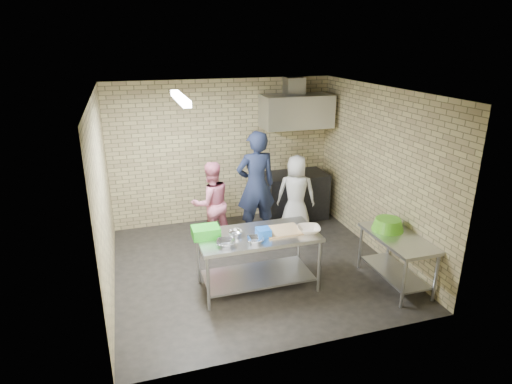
% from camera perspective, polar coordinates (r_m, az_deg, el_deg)
% --- Properties ---
extents(floor, '(4.20, 4.20, 0.00)m').
position_cam_1_polar(floor, '(6.90, -0.31, -9.65)').
color(floor, black).
rests_on(floor, ground).
extents(ceiling, '(4.20, 4.20, 0.00)m').
position_cam_1_polar(ceiling, '(6.06, -0.36, 13.22)').
color(ceiling, black).
rests_on(ceiling, ground).
extents(back_wall, '(4.20, 0.06, 2.70)m').
position_cam_1_polar(back_wall, '(8.21, -4.39, 5.29)').
color(back_wall, tan).
rests_on(back_wall, ground).
extents(front_wall, '(4.20, 0.06, 2.70)m').
position_cam_1_polar(front_wall, '(4.62, 6.92, -6.59)').
color(front_wall, tan).
rests_on(front_wall, ground).
extents(left_wall, '(0.06, 4.00, 2.70)m').
position_cam_1_polar(left_wall, '(6.12, -19.51, -0.88)').
color(left_wall, tan).
rests_on(left_wall, ground).
extents(right_wall, '(0.06, 4.00, 2.70)m').
position_cam_1_polar(right_wall, '(7.22, 15.86, 2.56)').
color(right_wall, tan).
rests_on(right_wall, ground).
extents(prep_table, '(1.66, 0.83, 0.83)m').
position_cam_1_polar(prep_table, '(6.17, 0.22, -9.07)').
color(prep_table, silver).
rests_on(prep_table, floor).
extents(side_counter, '(0.60, 1.20, 0.75)m').
position_cam_1_polar(side_counter, '(6.58, 17.97, -8.56)').
color(side_counter, silver).
rests_on(side_counter, floor).
extents(stove, '(1.20, 0.70, 0.90)m').
position_cam_1_polar(stove, '(8.55, 5.15, -0.46)').
color(stove, black).
rests_on(stove, floor).
extents(range_hood, '(1.30, 0.60, 0.60)m').
position_cam_1_polar(range_hood, '(8.18, 5.37, 10.58)').
color(range_hood, silver).
rests_on(range_hood, back_wall).
extents(hood_duct, '(0.35, 0.30, 0.30)m').
position_cam_1_polar(hood_duct, '(8.26, 5.07, 13.83)').
color(hood_duct, '#A5A8AD').
rests_on(hood_duct, back_wall).
extents(wall_shelf, '(0.80, 0.20, 0.04)m').
position_cam_1_polar(wall_shelf, '(8.50, 6.74, 9.64)').
color(wall_shelf, '#3F2B19').
rests_on(wall_shelf, back_wall).
extents(fluorescent_fixture, '(0.10, 1.25, 0.08)m').
position_cam_1_polar(fluorescent_fixture, '(5.86, -9.98, 12.12)').
color(fluorescent_fixture, white).
rests_on(fluorescent_fixture, ceiling).
extents(green_crate, '(0.37, 0.28, 0.15)m').
position_cam_1_polar(green_crate, '(5.90, -6.65, -5.27)').
color(green_crate, green).
rests_on(green_crate, prep_table).
extents(blue_tub, '(0.18, 0.18, 0.12)m').
position_cam_1_polar(blue_tub, '(5.88, 0.98, -5.38)').
color(blue_tub, blue).
rests_on(blue_tub, prep_table).
extents(cutting_board, '(0.51, 0.39, 0.03)m').
position_cam_1_polar(cutting_board, '(6.06, 3.45, -5.11)').
color(cutting_board, '#D9B67D').
rests_on(cutting_board, prep_table).
extents(mixing_bowl_a, '(0.31, 0.31, 0.06)m').
position_cam_1_polar(mixing_bowl_a, '(5.67, -4.03, -6.73)').
color(mixing_bowl_a, '#A8AAAF').
rests_on(mixing_bowl_a, prep_table).
extents(mixing_bowl_b, '(0.24, 0.24, 0.06)m').
position_cam_1_polar(mixing_bowl_b, '(5.93, -2.70, -5.47)').
color(mixing_bowl_b, silver).
rests_on(mixing_bowl_b, prep_table).
extents(mixing_bowl_c, '(0.29, 0.29, 0.06)m').
position_cam_1_polar(mixing_bowl_c, '(5.75, -0.07, -6.33)').
color(mixing_bowl_c, silver).
rests_on(mixing_bowl_c, prep_table).
extents(ceramic_bowl, '(0.39, 0.39, 0.08)m').
position_cam_1_polar(ceramic_bowl, '(6.06, 7.00, -4.95)').
color(ceramic_bowl, beige).
rests_on(ceramic_bowl, prep_table).
extents(green_basin, '(0.46, 0.46, 0.17)m').
position_cam_1_polar(green_basin, '(6.56, 17.02, -4.09)').
color(green_basin, '#59C626').
rests_on(green_basin, side_counter).
extents(bottle_red, '(0.07, 0.07, 0.18)m').
position_cam_1_polar(bottle_red, '(8.38, 5.18, 10.32)').
color(bottle_red, '#B22619').
rests_on(bottle_red, wall_shelf).
extents(bottle_green, '(0.06, 0.06, 0.15)m').
position_cam_1_polar(bottle_green, '(8.54, 7.70, 10.30)').
color(bottle_green, green).
rests_on(bottle_green, wall_shelf).
extents(man_navy, '(0.72, 0.49, 1.93)m').
position_cam_1_polar(man_navy, '(7.49, -0.00, 0.87)').
color(man_navy, black).
rests_on(man_navy, floor).
extents(woman_pink, '(0.79, 0.67, 1.45)m').
position_cam_1_polar(woman_pink, '(7.40, -5.92, -1.46)').
color(woman_pink, pink).
rests_on(woman_pink, floor).
extents(woman_white, '(0.81, 0.67, 1.43)m').
position_cam_1_polar(woman_white, '(7.87, 5.31, -0.22)').
color(woman_white, white).
rests_on(woman_white, floor).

